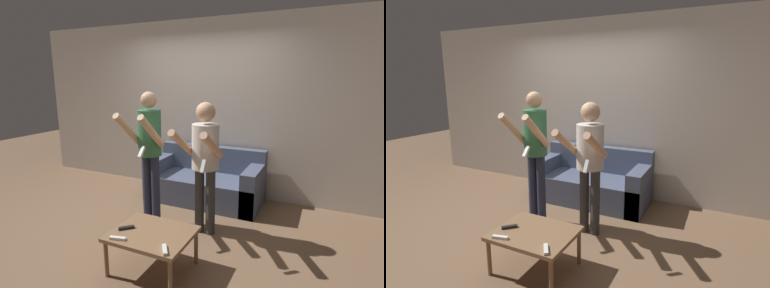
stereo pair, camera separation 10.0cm
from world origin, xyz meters
The scene contains 9 objects.
ground_plane centered at (0.00, 0.00, 0.00)m, with size 14.00×14.00×0.00m, color brown.
wall_back centered at (0.00, 1.56, 1.35)m, with size 6.40×0.06×2.70m.
couch centered at (0.22, 1.14, 0.27)m, with size 1.68×0.78×0.78m.
person_standing_left centered at (-0.15, 0.20, 1.01)m, with size 0.41×0.62×1.66m.
person_standing_right centered at (0.59, 0.20, 0.96)m, with size 0.43×0.68×1.56m.
coffee_table centered at (0.41, -0.66, 0.35)m, with size 0.75×0.61×0.40m.
remote_near centered at (0.20, -0.91, 0.41)m, with size 0.15×0.07×0.02m.
remote_mid centered at (0.68, -0.89, 0.41)m, with size 0.11×0.14×0.02m.
remote_far centered at (0.15, -0.71, 0.41)m, with size 0.13×0.13×0.02m.
Camera 1 is at (1.83, -2.84, 1.81)m, focal length 28.00 mm.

